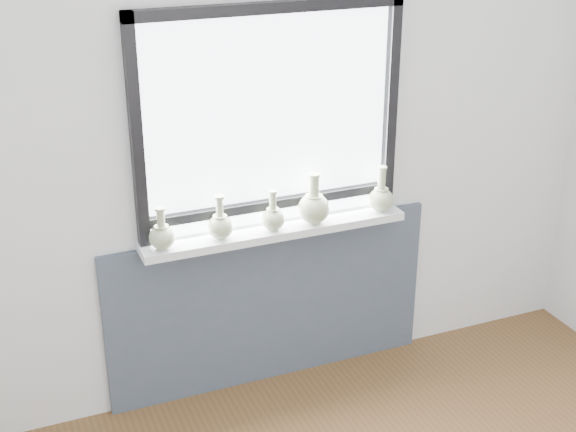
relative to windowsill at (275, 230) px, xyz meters
name	(u,v)px	position (x,y,z in m)	size (l,w,h in m)	color
back_wall	(267,141)	(0.00, 0.10, 0.42)	(3.60, 0.02, 2.60)	silver
apron_panel	(271,305)	(0.00, 0.07, -0.45)	(1.70, 0.03, 0.86)	#414A5A
windowsill	(275,230)	(0.00, 0.00, 0.00)	(1.32, 0.18, 0.04)	white
window	(270,114)	(0.00, 0.06, 0.56)	(1.30, 0.06, 1.05)	black
vase_a	(162,235)	(-0.56, -0.03, 0.08)	(0.12, 0.12, 0.20)	#B1C194
vase_b	(220,225)	(-0.28, -0.02, 0.09)	(0.12, 0.12, 0.21)	#B1C194
vase_c	(273,217)	(-0.02, -0.03, 0.08)	(0.11, 0.11, 0.20)	#B1C194
vase_d	(314,206)	(0.19, -0.02, 0.10)	(0.16, 0.16, 0.25)	#B1C194
vase_e	(381,197)	(0.56, -0.02, 0.09)	(0.13, 0.13, 0.24)	#B1C194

